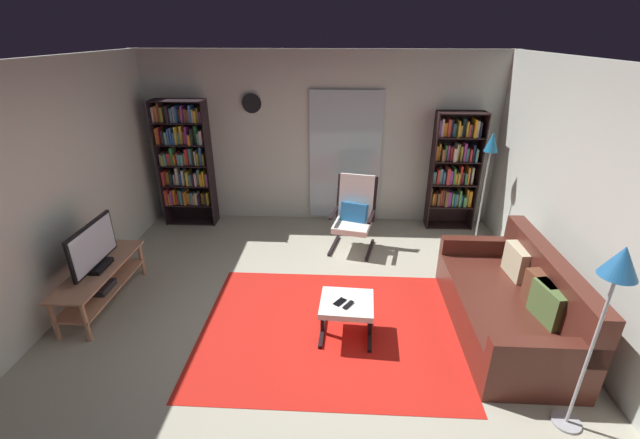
# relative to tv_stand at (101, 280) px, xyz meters

# --- Properties ---
(ground_plane) EXTENTS (7.02, 7.02, 0.00)m
(ground_plane) POSITION_rel_tv_stand_xyz_m (2.30, -0.36, -0.31)
(ground_plane) COLOR #ACA793
(wall_back) EXTENTS (5.60, 0.06, 2.60)m
(wall_back) POSITION_rel_tv_stand_xyz_m (2.30, 2.54, 0.99)
(wall_back) COLOR silver
(wall_back) RESTS_ON ground
(wall_left) EXTENTS (0.06, 6.00, 2.60)m
(wall_left) POSITION_rel_tv_stand_xyz_m (-0.40, -0.36, 0.99)
(wall_left) COLOR silver
(wall_left) RESTS_ON ground
(wall_right) EXTENTS (0.06, 6.00, 2.60)m
(wall_right) POSITION_rel_tv_stand_xyz_m (5.00, -0.36, 0.99)
(wall_right) COLOR silver
(wall_right) RESTS_ON ground
(glass_door_panel) EXTENTS (1.10, 0.01, 2.00)m
(glass_door_panel) POSITION_rel_tv_stand_xyz_m (2.69, 2.47, 0.74)
(glass_door_panel) COLOR silver
(area_rug) EXTENTS (2.62, 2.08, 0.01)m
(area_rug) POSITION_rel_tv_stand_xyz_m (2.54, -0.31, -0.30)
(area_rug) COLOR red
(area_rug) RESTS_ON ground
(tv_stand) EXTENTS (0.42, 1.34, 0.46)m
(tv_stand) POSITION_rel_tv_stand_xyz_m (0.00, 0.00, 0.00)
(tv_stand) COLOR tan
(tv_stand) RESTS_ON ground
(television) EXTENTS (0.20, 0.81, 0.52)m
(television) POSITION_rel_tv_stand_xyz_m (0.00, 0.01, 0.40)
(television) COLOR black
(television) RESTS_ON tv_stand
(bookshelf_near_tv) EXTENTS (0.78, 0.30, 1.93)m
(bookshelf_near_tv) POSITION_rel_tv_stand_xyz_m (0.24, 2.25, 0.74)
(bookshelf_near_tv) COLOR black
(bookshelf_near_tv) RESTS_ON ground
(bookshelf_near_sofa) EXTENTS (0.70, 0.30, 1.79)m
(bookshelf_near_sofa) POSITION_rel_tv_stand_xyz_m (4.33, 2.32, 0.65)
(bookshelf_near_sofa) COLOR black
(bookshelf_near_sofa) RESTS_ON ground
(leather_sofa) EXTENTS (0.92, 1.93, 0.87)m
(leather_sofa) POSITION_rel_tv_stand_xyz_m (4.39, -0.21, 0.00)
(leather_sofa) COLOR #4F221A
(leather_sofa) RESTS_ON ground
(lounge_armchair) EXTENTS (0.68, 0.75, 1.02)m
(lounge_armchair) POSITION_rel_tv_stand_xyz_m (2.83, 1.55, 0.23)
(lounge_armchair) COLOR black
(lounge_armchair) RESTS_ON ground
(ottoman) EXTENTS (0.54, 0.51, 0.41)m
(ottoman) POSITION_rel_tv_stand_xyz_m (2.72, -0.39, 0.03)
(ottoman) COLOR white
(ottoman) RESTS_ON ground
(tv_remote) EXTENTS (0.11, 0.14, 0.02)m
(tv_remote) POSITION_rel_tv_stand_xyz_m (2.73, -0.46, 0.11)
(tv_remote) COLOR black
(tv_remote) RESTS_ON ottoman
(cell_phone) EXTENTS (0.14, 0.15, 0.01)m
(cell_phone) POSITION_rel_tv_stand_xyz_m (2.65, -0.41, 0.11)
(cell_phone) COLOR black
(cell_phone) RESTS_ON ottoman
(floor_lamp_by_sofa) EXTENTS (0.24, 0.24, 1.59)m
(floor_lamp_by_sofa) POSITION_rel_tv_stand_xyz_m (4.46, -1.35, 1.03)
(floor_lamp_by_sofa) COLOR #A5A5AD
(floor_lamp_by_sofa) RESTS_ON ground
(floor_lamp_by_shelf) EXTENTS (0.22, 0.22, 1.62)m
(floor_lamp_by_shelf) POSITION_rel_tv_stand_xyz_m (4.62, 1.75, 0.99)
(floor_lamp_by_shelf) COLOR #A5A5AD
(floor_lamp_by_shelf) RESTS_ON ground
(wall_clock) EXTENTS (0.29, 0.03, 0.29)m
(wall_clock) POSITION_rel_tv_stand_xyz_m (1.29, 2.46, 1.54)
(wall_clock) COLOR silver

